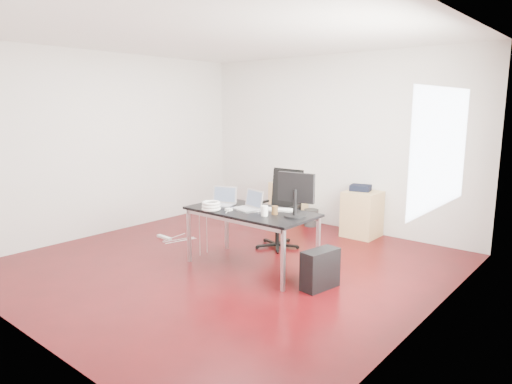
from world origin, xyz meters
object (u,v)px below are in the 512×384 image
Objects in this scene: filing_cabinet_left at (288,202)px; pc_tower at (320,269)px; filing_cabinet_right at (362,214)px; office_chair at (281,205)px; desk at (251,214)px.

filing_cabinet_left is 2.96m from pc_tower.
filing_cabinet_right reaches higher than pc_tower.
filing_cabinet_left is at bearing 118.60° from office_chair.
desk is 1.11m from pc_tower.
desk is 2.39m from filing_cabinet_left.
filing_cabinet_right is at bearing 58.24° from office_chair.
filing_cabinet_right is at bearing 115.88° from pc_tower.
office_chair is at bearing 105.01° from desk.
desk is at bearing -65.30° from filing_cabinet_left.
desk reaches higher than filing_cabinet_right.
pc_tower is (2.01, -2.18, -0.13)m from filing_cabinet_left.
filing_cabinet_right is 1.56× the size of pc_tower.
office_chair is 1.65m from pc_tower.
desk is 0.99m from office_chair.
pc_tower is (1.27, -0.98, -0.39)m from office_chair.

